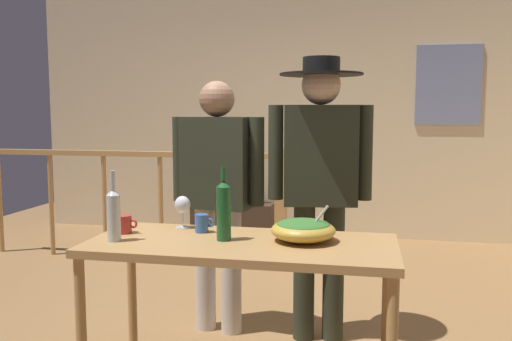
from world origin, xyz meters
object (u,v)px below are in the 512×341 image
object	(u,v)px
framed_picture	(448,85)
tv_console	(234,220)
salad_bowl	(303,229)
mug_blue	(202,223)
person_standing_left	(218,185)
person_standing_right	(320,171)
wine_bottle_green	(224,209)
mug_red	(124,224)
wine_glass	(182,206)
wine_bottle_clear	(114,214)
stair_railing	(180,191)
flat_screen_tv	(233,181)
serving_table	(241,258)

from	to	relation	value
framed_picture	tv_console	xyz separation A→B (m)	(-2.26, -0.29, -1.48)
tv_console	salad_bowl	size ratio (longest dim) A/B	2.83
framed_picture	mug_blue	xyz separation A→B (m)	(-1.68, -3.36, -0.86)
person_standing_left	person_standing_right	xyz separation A→B (m)	(0.64, -0.00, 0.10)
framed_picture	mug_blue	world-z (taller)	framed_picture
framed_picture	wine_bottle_green	world-z (taller)	framed_picture
person_standing_right	mug_red	bearing A→B (deg)	26.18
wine_glass	mug_red	distance (m)	0.33
wine_glass	wine_bottle_clear	distance (m)	0.42
tv_console	salad_bowl	bearing A→B (deg)	-70.35
tv_console	wine_bottle_clear	world-z (taller)	wine_bottle_clear
wine_glass	tv_console	bearing A→B (deg)	98.54
framed_picture	stair_railing	size ratio (longest dim) A/B	0.29
flat_screen_tv	salad_bowl	world-z (taller)	salad_bowl
mug_blue	salad_bowl	bearing A→B (deg)	-8.91
serving_table	wine_bottle_green	bearing A→B (deg)	176.47
flat_screen_tv	person_standing_right	xyz separation A→B (m)	(1.15, -2.48, 0.40)
stair_railing	mug_red	bearing A→B (deg)	-78.10
flat_screen_tv	wine_glass	distance (m)	3.00
flat_screen_tv	wine_bottle_clear	xyz separation A→B (m)	(0.22, -3.31, 0.26)
wine_bottle_green	mug_red	xyz separation A→B (m)	(-0.55, 0.05, -0.11)
mug_red	person_standing_right	xyz separation A→B (m)	(0.96, 0.67, 0.23)
tv_console	mug_red	bearing A→B (deg)	-86.57
wine_glass	framed_picture	bearing A→B (deg)	61.09
framed_picture	stair_railing	world-z (taller)	framed_picture
person_standing_left	person_standing_right	size ratio (longest dim) A/B	0.92
serving_table	wine_bottle_clear	bearing A→B (deg)	-169.10
mug_red	person_standing_right	bearing A→B (deg)	34.79
framed_picture	salad_bowl	world-z (taller)	framed_picture
stair_railing	tv_console	size ratio (longest dim) A/B	3.25
salad_bowl	mug_blue	world-z (taller)	salad_bowl
stair_railing	mug_blue	distance (m)	2.20
serving_table	salad_bowl	size ratio (longest dim) A/B	4.73
stair_railing	wine_bottle_clear	bearing A→B (deg)	-78.25
framed_picture	wine_bottle_clear	size ratio (longest dim) A/B	2.41
person_standing_right	flat_screen_tv	bearing A→B (deg)	-73.65
mug_red	person_standing_left	distance (m)	0.75
flat_screen_tv	wine_bottle_green	xyz separation A→B (m)	(0.74, -3.19, 0.28)
mug_red	person_standing_left	world-z (taller)	person_standing_left
salad_bowl	wine_glass	xyz separation A→B (m)	(-0.68, 0.17, 0.06)
stair_railing	wine_glass	size ratio (longest dim) A/B	16.62
wine_bottle_green	person_standing_left	world-z (taller)	person_standing_left
wine_glass	mug_red	bearing A→B (deg)	-144.47
wine_glass	wine_bottle_clear	xyz separation A→B (m)	(-0.23, -0.35, 0.02)
person_standing_left	mug_blue	bearing A→B (deg)	105.92
framed_picture	serving_table	world-z (taller)	framed_picture
flat_screen_tv	person_standing_left	bearing A→B (deg)	-78.31
tv_console	wine_bottle_clear	distance (m)	3.43
person_standing_left	flat_screen_tv	bearing A→B (deg)	-69.70
flat_screen_tv	mug_blue	bearing A→B (deg)	-79.12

